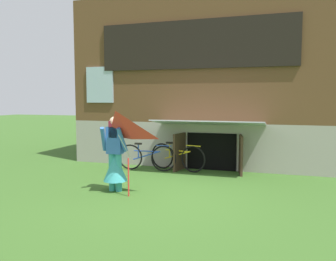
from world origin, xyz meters
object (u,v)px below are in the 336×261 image
kite (116,132)px  bicycle_blue (147,157)px  person (115,160)px  bicycle_yellow (177,157)px

kite → bicycle_blue: 2.97m
kite → bicycle_blue: size_ratio=0.98×
kite → person: bearing=118.3°
bicycle_yellow → bicycle_blue: 0.86m
person → bicycle_blue: size_ratio=0.95×
bicycle_yellow → person: bearing=-91.3°
kite → bicycle_blue: bearing=98.7°
bicycle_yellow → bicycle_blue: bicycle_yellow is taller
person → kite: kite is taller
kite → bicycle_yellow: bearing=82.6°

